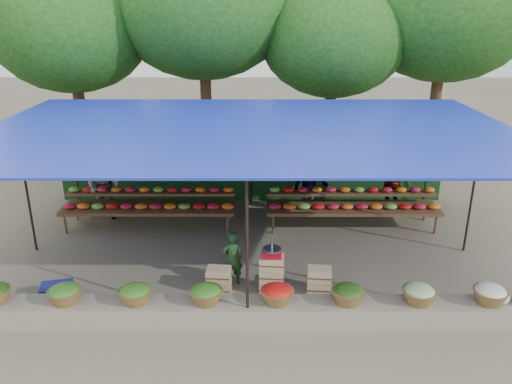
{
  "coord_description": "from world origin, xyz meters",
  "views": [
    {
      "loc": [
        0.16,
        -10.06,
        5.1
      ],
      "look_at": [
        0.14,
        0.2,
        1.32
      ],
      "focal_mm": 35.0,
      "sensor_mm": 36.0,
      "label": 1
    }
  ],
  "objects_px": {
    "weighing_scale": "(272,252)",
    "vendor_seated": "(232,259)",
    "crate_counter": "(270,278)",
    "blue_crate_front": "(57,293)"
  },
  "relations": [
    {
      "from": "weighing_scale",
      "to": "vendor_seated",
      "type": "bearing_deg",
      "value": 157.5
    },
    {
      "from": "crate_counter",
      "to": "blue_crate_front",
      "type": "distance_m",
      "value": 3.96
    },
    {
      "from": "crate_counter",
      "to": "vendor_seated",
      "type": "relative_size",
      "value": 2.14
    },
    {
      "from": "blue_crate_front",
      "to": "vendor_seated",
      "type": "bearing_deg",
      "value": -2.83
    },
    {
      "from": "blue_crate_front",
      "to": "crate_counter",
      "type": "bearing_deg",
      "value": -9.22
    },
    {
      "from": "weighing_scale",
      "to": "blue_crate_front",
      "type": "xyz_separation_m",
      "value": [
        -3.97,
        -0.29,
        -0.69
      ]
    },
    {
      "from": "weighing_scale",
      "to": "blue_crate_front",
      "type": "bearing_deg",
      "value": -175.8
    },
    {
      "from": "crate_counter",
      "to": "blue_crate_front",
      "type": "bearing_deg",
      "value": -175.77
    },
    {
      "from": "vendor_seated",
      "to": "blue_crate_front",
      "type": "bearing_deg",
      "value": -5.86
    },
    {
      "from": "weighing_scale",
      "to": "vendor_seated",
      "type": "height_order",
      "value": "weighing_scale"
    }
  ]
}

